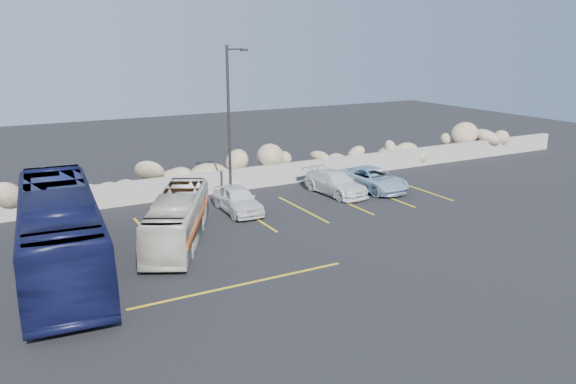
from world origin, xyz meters
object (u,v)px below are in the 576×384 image
car_c (336,183)px  car_d (373,179)px  car_a (238,199)px  lamppost (230,122)px  tour_coach (60,232)px  vintage_bus (178,219)px

car_c → car_d: car_d is taller
car_a → car_d: 8.40m
car_c → car_d: 2.34m
lamppost → car_a: lamppost is taller
tour_coach → car_a: (8.56, 3.70, -0.89)m
car_c → tour_coach: bearing=-168.8°
lamppost → car_c: lamppost is taller
lamppost → car_a: bearing=-101.5°
car_a → car_d: car_a is taller
car_a → car_c: (6.08, 0.52, -0.03)m
vintage_bus → car_a: bearing=61.9°
lamppost → car_c: 6.92m
tour_coach → car_a: size_ratio=2.87×
lamppost → car_a: size_ratio=2.07×
car_d → tour_coach: bearing=-172.5°
vintage_bus → car_c: (9.96, 3.25, -0.41)m
car_c → lamppost: bearing=166.5°
vintage_bus → car_d: bearing=40.4°
tour_coach → car_c: bearing=20.5°
vintage_bus → tour_coach: bearing=-141.5°
tour_coach → car_d: tour_coach is taller
lamppost → vintage_bus: 6.72m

